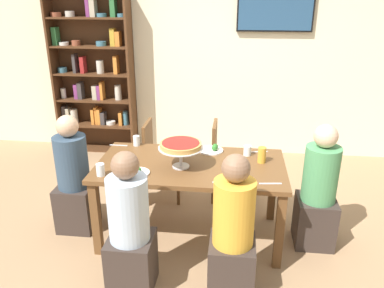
{
  "coord_description": "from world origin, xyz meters",
  "views": [
    {
      "loc": [
        0.38,
        -3.08,
        2.17
      ],
      "look_at": [
        0.0,
        0.1,
        0.89
      ],
      "focal_mm": 35.97,
      "sensor_mm": 36.0,
      "label": 1
    }
  ],
  "objects_px": {
    "water_glass_clear_spare": "(100,170)",
    "cutlery_knife_near": "(224,182)",
    "diner_head_east": "(318,195)",
    "salad_plate_far_diner": "(137,172)",
    "chair_far_left": "(158,156)",
    "bookshelf": "(94,73)",
    "deep_dish_pizza_stand": "(181,146)",
    "beer_glass_amber_tall": "(262,155)",
    "water_glass_clear_far": "(247,151)",
    "diner_near_right": "(233,237)",
    "chair_far_right": "(224,157)",
    "cutlery_knife_far": "(258,152)",
    "cutlery_fork_near": "(270,184)",
    "television": "(275,9)",
    "cutlery_fork_far": "(119,145)",
    "diner_near_left": "(130,233)",
    "dining_table": "(191,173)",
    "water_glass_clear_near": "(136,141)",
    "salad_plate_near_diner": "(213,149)",
    "diner_head_west": "(74,182)"
  },
  "relations": [
    {
      "from": "television",
      "to": "water_glass_clear_far",
      "type": "distance_m",
      "value": 2.21
    },
    {
      "from": "water_glass_clear_far",
      "to": "salad_plate_near_diner",
      "type": "bearing_deg",
      "value": 169.59
    },
    {
      "from": "diner_head_west",
      "to": "water_glass_clear_near",
      "type": "relative_size",
      "value": 11.46
    },
    {
      "from": "cutlery_fork_near",
      "to": "cutlery_knife_far",
      "type": "distance_m",
      "value": 0.65
    },
    {
      "from": "water_glass_clear_spare",
      "to": "cutlery_knife_near",
      "type": "xyz_separation_m",
      "value": [
        1.02,
        -0.01,
        -0.05
      ]
    },
    {
      "from": "salad_plate_near_diner",
      "to": "cutlery_fork_far",
      "type": "xyz_separation_m",
      "value": [
        -0.94,
        0.04,
        -0.02
      ]
    },
    {
      "from": "deep_dish_pizza_stand",
      "to": "beer_glass_amber_tall",
      "type": "xyz_separation_m",
      "value": [
        0.7,
        0.18,
        -0.12
      ]
    },
    {
      "from": "cutlery_fork_near",
      "to": "television",
      "type": "bearing_deg",
      "value": 79.42
    },
    {
      "from": "beer_glass_amber_tall",
      "to": "water_glass_clear_near",
      "type": "height_order",
      "value": "beer_glass_amber_tall"
    },
    {
      "from": "bookshelf",
      "to": "cutlery_knife_near",
      "type": "distance_m",
      "value": 3.04
    },
    {
      "from": "beer_glass_amber_tall",
      "to": "water_glass_clear_far",
      "type": "bearing_deg",
      "value": 130.53
    },
    {
      "from": "bookshelf",
      "to": "water_glass_clear_spare",
      "type": "height_order",
      "value": "bookshelf"
    },
    {
      "from": "water_glass_clear_near",
      "to": "cutlery_fork_far",
      "type": "height_order",
      "value": "water_glass_clear_near"
    },
    {
      "from": "diner_head_east",
      "to": "cutlery_knife_near",
      "type": "bearing_deg",
      "value": 21.96
    },
    {
      "from": "cutlery_knife_near",
      "to": "chair_far_left",
      "type": "bearing_deg",
      "value": 117.26
    },
    {
      "from": "salad_plate_far_diner",
      "to": "water_glass_clear_far",
      "type": "bearing_deg",
      "value": 28.66
    },
    {
      "from": "deep_dish_pizza_stand",
      "to": "beer_glass_amber_tall",
      "type": "relative_size",
      "value": 2.7
    },
    {
      "from": "cutlery_fork_far",
      "to": "cutlery_knife_far",
      "type": "xyz_separation_m",
      "value": [
        1.37,
        -0.01,
        0.0
      ]
    },
    {
      "from": "diner_head_east",
      "to": "cutlery_knife_near",
      "type": "height_order",
      "value": "diner_head_east"
    },
    {
      "from": "cutlery_knife_far",
      "to": "diner_head_west",
      "type": "bearing_deg",
      "value": -0.95
    },
    {
      "from": "cutlery_fork_near",
      "to": "diner_near_right",
      "type": "bearing_deg",
      "value": -132.34
    },
    {
      "from": "salad_plate_far_diner",
      "to": "water_glass_clear_near",
      "type": "distance_m",
      "value": 0.65
    },
    {
      "from": "television",
      "to": "beer_glass_amber_tall",
      "type": "distance_m",
      "value": 2.31
    },
    {
      "from": "dining_table",
      "to": "salad_plate_far_diner",
      "type": "xyz_separation_m",
      "value": [
        -0.42,
        -0.25,
        0.11
      ]
    },
    {
      "from": "cutlery_fork_far",
      "to": "deep_dish_pizza_stand",
      "type": "bearing_deg",
      "value": 148.78
    },
    {
      "from": "salad_plate_near_diner",
      "to": "water_glass_clear_spare",
      "type": "xyz_separation_m",
      "value": [
        -0.89,
        -0.63,
        0.03
      ]
    },
    {
      "from": "water_glass_clear_far",
      "to": "cutlery_fork_near",
      "type": "xyz_separation_m",
      "value": [
        0.18,
        -0.56,
        -0.04
      ]
    },
    {
      "from": "bookshelf",
      "to": "chair_far_right",
      "type": "relative_size",
      "value": 2.54
    },
    {
      "from": "water_glass_clear_spare",
      "to": "cutlery_knife_near",
      "type": "height_order",
      "value": "water_glass_clear_spare"
    },
    {
      "from": "diner_near_left",
      "to": "beer_glass_amber_tall",
      "type": "xyz_separation_m",
      "value": [
        0.99,
        0.85,
        0.32
      ]
    },
    {
      "from": "diner_head_east",
      "to": "salad_plate_near_diner",
      "type": "xyz_separation_m",
      "value": [
        -0.96,
        0.3,
        0.27
      ]
    },
    {
      "from": "dining_table",
      "to": "diner_near_right",
      "type": "distance_m",
      "value": 0.82
    },
    {
      "from": "diner_near_left",
      "to": "diner_near_right",
      "type": "distance_m",
      "value": 0.76
    },
    {
      "from": "salad_plate_far_diner",
      "to": "cutlery_fork_far",
      "type": "bearing_deg",
      "value": 119.87
    },
    {
      "from": "diner_head_east",
      "to": "salad_plate_far_diner",
      "type": "bearing_deg",
      "value": 9.48
    },
    {
      "from": "diner_near_left",
      "to": "cutlery_fork_far",
      "type": "height_order",
      "value": "diner_near_left"
    },
    {
      "from": "chair_far_right",
      "to": "cutlery_knife_far",
      "type": "height_order",
      "value": "chair_far_right"
    },
    {
      "from": "water_glass_clear_spare",
      "to": "cutlery_fork_far",
      "type": "bearing_deg",
      "value": 94.25
    },
    {
      "from": "chair_far_left",
      "to": "salad_plate_far_diner",
      "type": "height_order",
      "value": "chair_far_left"
    },
    {
      "from": "beer_glass_amber_tall",
      "to": "cutlery_fork_far",
      "type": "distance_m",
      "value": 1.41
    },
    {
      "from": "bookshelf",
      "to": "deep_dish_pizza_stand",
      "type": "xyz_separation_m",
      "value": [
        1.52,
        -2.09,
        -0.18
      ]
    },
    {
      "from": "water_glass_clear_spare",
      "to": "cutlery_fork_near",
      "type": "bearing_deg",
      "value": 0.5
    },
    {
      "from": "diner_near_right",
      "to": "chair_far_right",
      "type": "xyz_separation_m",
      "value": [
        -0.12,
        1.48,
        -0.01
      ]
    },
    {
      "from": "dining_table",
      "to": "bookshelf",
      "type": "bearing_deg",
      "value": 128.45
    },
    {
      "from": "salad_plate_near_diner",
      "to": "television",
      "type": "bearing_deg",
      "value": 70.28
    },
    {
      "from": "chair_far_right",
      "to": "salad_plate_far_diner",
      "type": "distance_m",
      "value": 1.26
    },
    {
      "from": "beer_glass_amber_tall",
      "to": "water_glass_clear_spare",
      "type": "distance_m",
      "value": 1.41
    },
    {
      "from": "diner_near_left",
      "to": "cutlery_fork_far",
      "type": "relative_size",
      "value": 6.39
    },
    {
      "from": "beer_glass_amber_tall",
      "to": "cutlery_knife_far",
      "type": "xyz_separation_m",
      "value": [
        -0.02,
        0.24,
        -0.07
      ]
    },
    {
      "from": "diner_near_left",
      "to": "cutlery_fork_near",
      "type": "distance_m",
      "value": 1.16
    }
  ]
}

